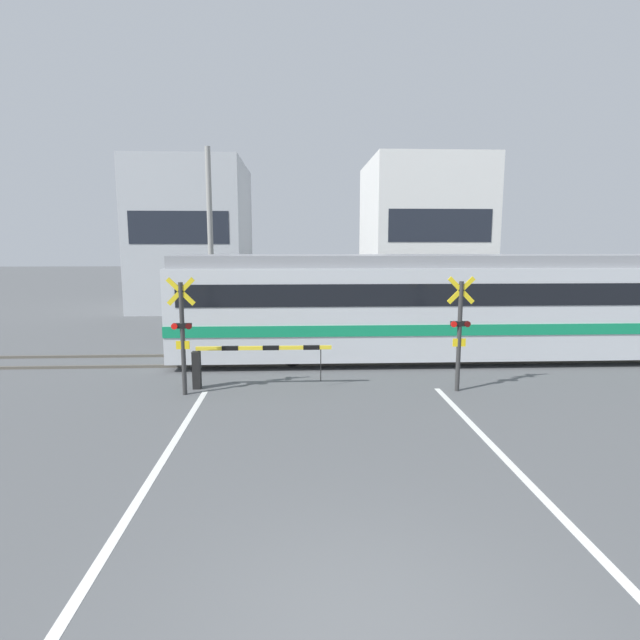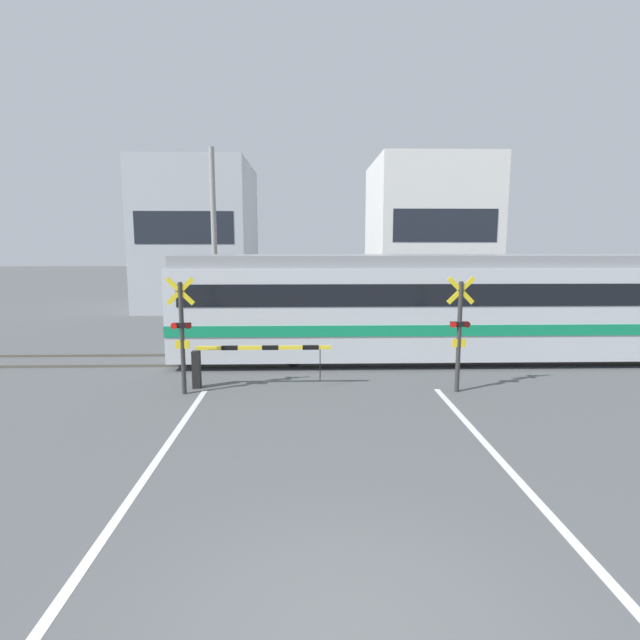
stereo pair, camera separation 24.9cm
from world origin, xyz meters
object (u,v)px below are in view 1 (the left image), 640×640
(crossing_signal_left, at_px, (182,331))
(crossing_barrier_far, at_px, (374,322))
(crossing_signal_right, at_px, (460,329))
(crossing_barrier_near, at_px, (233,359))
(commuter_train, at_px, (480,304))

(crossing_signal_left, bearing_deg, crossing_barrier_far, 48.27)
(crossing_signal_right, bearing_deg, crossing_barrier_far, 100.13)
(crossing_barrier_near, height_order, crossing_signal_right, crossing_signal_right)
(crossing_barrier_far, height_order, crossing_signal_right, crossing_signal_right)
(commuter_train, height_order, crossing_signal_right, commuter_train)
(crossing_barrier_far, xyz_separation_m, crossing_signal_left, (-5.62, -6.30, 0.81))
(commuter_train, distance_m, crossing_barrier_far, 4.17)
(commuter_train, bearing_deg, crossing_signal_right, -117.06)
(crossing_barrier_far, distance_m, crossing_signal_right, 6.45)
(crossing_barrier_near, relative_size, crossing_barrier_far, 1.00)
(commuter_train, height_order, crossing_barrier_near, commuter_train)
(crossing_signal_left, relative_size, crossing_signal_right, 1.00)
(crossing_barrier_near, xyz_separation_m, crossing_signal_right, (5.62, -0.50, 0.81))
(crossing_barrier_near, relative_size, crossing_signal_right, 1.23)
(commuter_train, relative_size, crossing_barrier_near, 5.44)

